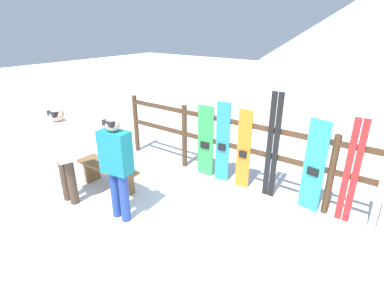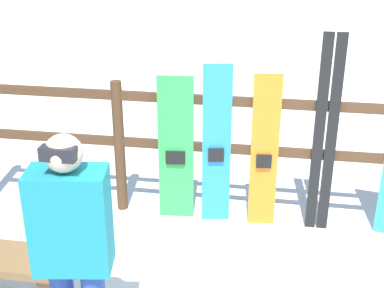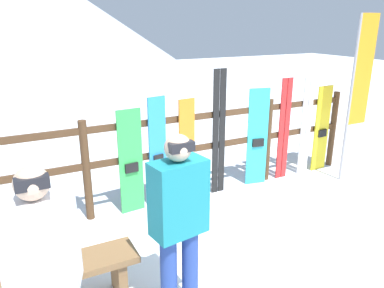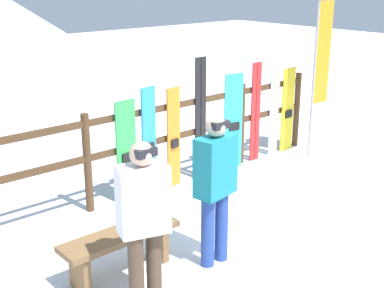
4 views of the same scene
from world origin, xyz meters
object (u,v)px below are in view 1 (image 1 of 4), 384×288
object	(u,v)px
snowboard_green	(206,142)
ski_pair_black	(273,147)
snowboard_blue	(223,143)
bench	(108,171)
person_teal	(116,163)
snowboard_cyan	(314,167)
snowboard_orange	(244,150)
person_white	(63,150)
ski_pair_red	(351,172)

from	to	relation	value
snowboard_green	ski_pair_black	bearing A→B (deg)	0.16
snowboard_blue	ski_pair_black	xyz separation A→B (m)	(0.92, 0.00, 0.15)
bench	person_teal	world-z (taller)	person_teal
bench	snowboard_cyan	xyz separation A→B (m)	(3.03, 1.44, 0.40)
snowboard_blue	snowboard_orange	world-z (taller)	snowboard_blue
snowboard_green	snowboard_orange	bearing A→B (deg)	0.00
person_white	ski_pair_red	size ratio (longest dim) A/B	1.00
person_white	bench	bearing A→B (deg)	75.73
person_white	snowboard_green	size ratio (longest dim) A/B	1.16
snowboard_green	bench	bearing A→B (deg)	-126.64
person_white	snowboard_blue	size ratio (longest dim) A/B	1.07
person_white	snowboard_blue	world-z (taller)	person_white
snowboard_green	snowboard_orange	distance (m)	0.79
snowboard_orange	snowboard_cyan	distance (m)	1.17
snowboard_blue	snowboard_cyan	world-z (taller)	snowboard_blue
bench	ski_pair_red	xyz separation A→B (m)	(3.52, 1.45, 0.46)
bench	snowboard_orange	bearing A→B (deg)	37.82
person_teal	ski_pair_red	xyz separation A→B (m)	(2.67, 1.90, -0.12)
person_teal	ski_pair_red	world-z (taller)	person_teal
person_teal	ski_pair_black	distance (m)	2.43
person_white	snowboard_cyan	size ratio (longest dim) A/B	1.08
snowboard_orange	ski_pair_red	bearing A→B (deg)	0.12
snowboard_orange	ski_pair_black	bearing A→B (deg)	0.40
ski_pair_black	ski_pair_red	distance (m)	1.17
snowboard_green	snowboard_orange	xyz separation A→B (m)	(0.79, 0.00, 0.03)
person_teal	person_white	distance (m)	1.04
bench	snowboard_blue	size ratio (longest dim) A/B	0.83
bench	person_white	distance (m)	0.88
snowboard_orange	snowboard_cyan	size ratio (longest dim) A/B	0.97
bench	ski_pair_black	bearing A→B (deg)	31.53
person_teal	ski_pair_black	world-z (taller)	ski_pair_black
ski_pair_red	snowboard_green	bearing A→B (deg)	-179.92
bench	ski_pair_red	distance (m)	3.84
person_teal	bench	bearing A→B (deg)	151.96
snowboard_green	person_teal	bearing A→B (deg)	-96.58
snowboard_green	ski_pair_red	world-z (taller)	ski_pair_red
bench	person_teal	xyz separation A→B (m)	(0.86, -0.46, 0.59)
bench	snowboard_cyan	world-z (taller)	snowboard_cyan
bench	ski_pair_red	world-z (taller)	ski_pair_red
person_white	snowboard_green	world-z (taller)	person_white
snowboard_orange	ski_pair_black	xyz separation A→B (m)	(0.50, 0.00, 0.18)
snowboard_blue	ski_pair_red	bearing A→B (deg)	0.09
bench	ski_pair_red	size ratio (longest dim) A/B	0.78
snowboard_blue	snowboard_orange	distance (m)	0.42
bench	snowboard_blue	bearing A→B (deg)	45.09
person_teal	snowboard_cyan	distance (m)	2.89
ski_pair_black	bench	bearing A→B (deg)	-148.47
bench	snowboard_orange	xyz separation A→B (m)	(1.86, 1.44, 0.38)
snowboard_blue	person_white	bearing A→B (deg)	-127.54
person_white	snowboard_orange	bearing A→B (deg)	45.87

